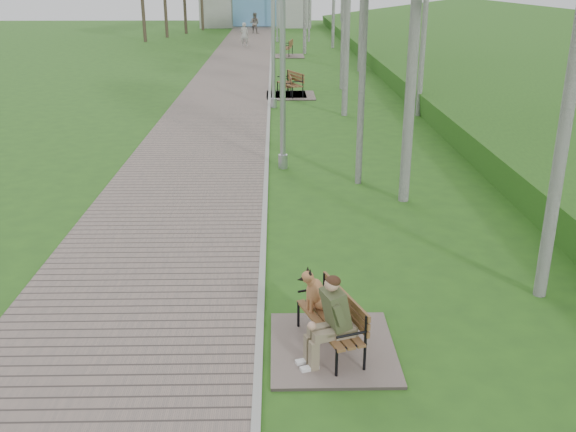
# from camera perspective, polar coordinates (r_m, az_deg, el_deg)

# --- Properties ---
(ground) EXTENTS (120.00, 120.00, 0.00)m
(ground) POSITION_cam_1_polar(r_m,az_deg,el_deg) (12.09, -2.12, -0.57)
(ground) COLOR #29531B
(ground) RESTS_ON ground
(walkway) EXTENTS (3.50, 67.00, 0.04)m
(walkway) POSITION_cam_1_polar(r_m,az_deg,el_deg) (33.12, -4.66, 12.93)
(walkway) COLOR #73645D
(walkway) RESTS_ON ground
(kerb) EXTENTS (0.10, 67.00, 0.05)m
(kerb) POSITION_cam_1_polar(r_m,az_deg,el_deg) (33.06, -1.56, 12.98)
(kerb) COLOR #999993
(kerb) RESTS_ON ground
(embankment) EXTENTS (14.00, 70.00, 1.60)m
(embankment) POSITION_cam_1_polar(r_m,az_deg,el_deg) (33.71, 19.77, 11.92)
(embankment) COLOR #35721E
(embankment) RESTS_ON ground
(building_north) EXTENTS (10.00, 5.20, 4.00)m
(building_north) POSITION_cam_1_polar(r_m,az_deg,el_deg) (62.32, -2.87, 18.31)
(building_north) COLOR #9E9E99
(building_north) RESTS_ON ground
(bench_main) EXTENTS (1.53, 1.70, 1.34)m
(bench_main) POSITION_cam_1_polar(r_m,az_deg,el_deg) (7.92, 3.47, -9.65)
(bench_main) COLOR #73645D
(bench_main) RESTS_ON ground
(bench_second) EXTENTS (1.54, 1.71, 0.94)m
(bench_second) POSITION_cam_1_polar(r_m,az_deg,el_deg) (25.50, -0.23, 11.07)
(bench_second) COLOR #73645D
(bench_second) RESTS_ON ground
(bench_third) EXTENTS (1.85, 2.05, 1.13)m
(bench_third) POSITION_cam_1_polar(r_m,az_deg,el_deg) (25.29, 0.18, 11.09)
(bench_third) COLOR #73645D
(bench_third) RESTS_ON ground
(bench_far) EXTENTS (1.91, 2.12, 1.17)m
(bench_far) POSITION_cam_1_polar(r_m,az_deg,el_deg) (38.38, -0.10, 14.32)
(bench_far) COLOR #73645D
(bench_far) RESTS_ON ground
(lamp_post_near) EXTENTS (0.22, 0.22, 5.80)m
(lamp_post_near) POSITION_cam_1_polar(r_m,az_deg,el_deg) (15.02, -0.48, 14.26)
(lamp_post_near) COLOR #9C9FA4
(lamp_post_near) RESTS_ON ground
(lamp_post_second) EXTENTS (0.22, 0.22, 5.70)m
(lamp_post_second) POSITION_cam_1_polar(r_m,az_deg,el_deg) (22.65, -1.33, 16.24)
(lamp_post_second) COLOR #9C9FA4
(lamp_post_second) RESTS_ON ground
(lamp_post_third) EXTENTS (0.22, 0.22, 5.75)m
(lamp_post_third) POSITION_cam_1_polar(r_m,az_deg,el_deg) (46.98, -0.96, 18.47)
(lamp_post_third) COLOR #9C9FA4
(lamp_post_third) RESTS_ON ground
(lamp_post_far) EXTENTS (0.19, 0.19, 4.94)m
(lamp_post_far) POSITION_cam_1_polar(r_m,az_deg,el_deg) (58.30, -1.22, 18.49)
(lamp_post_far) COLOR #9C9FA4
(lamp_post_far) RESTS_ON ground
(pedestrian_near) EXTENTS (0.65, 0.51, 1.55)m
(pedestrian_near) POSITION_cam_1_polar(r_m,az_deg,el_deg) (43.90, -3.90, 15.78)
(pedestrian_near) COLOR silver
(pedestrian_near) RESTS_ON ground
(pedestrian_far) EXTENTS (0.96, 0.85, 1.64)m
(pedestrian_far) POSITION_cam_1_polar(r_m,az_deg,el_deg) (54.28, -2.99, 16.74)
(pedestrian_far) COLOR gray
(pedestrian_far) RESTS_ON ground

